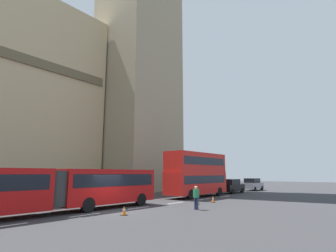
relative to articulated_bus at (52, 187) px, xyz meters
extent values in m
plane|color=#333335|center=(3.51, -1.99, -1.75)|extent=(160.00, 160.00, 0.00)
cube|color=silver|center=(-3.27, -1.99, -1.74)|extent=(2.20, 0.16, 0.01)
cube|color=silver|center=(1.33, -1.99, -1.74)|extent=(2.20, 0.16, 0.01)
cube|color=silver|center=(5.93, -1.99, -1.74)|extent=(2.20, 0.16, 0.01)
cube|color=silver|center=(10.53, -1.99, -1.74)|extent=(2.20, 0.16, 0.01)
cube|color=silver|center=(15.13, -1.99, -1.74)|extent=(2.20, 0.16, 0.01)
cube|color=silver|center=(19.73, -1.99, -1.74)|extent=(2.20, 0.16, 0.01)
cube|color=tan|center=(20.33, 14.01, 24.28)|extent=(10.91, 10.91, 52.05)
cube|color=#B20F0F|center=(4.43, 0.01, -0.10)|extent=(7.97, 2.50, 2.50)
cube|color=black|center=(4.43, 0.01, 0.35)|extent=(7.33, 2.54, 0.90)
cylinder|color=#2D2D2D|center=(0.00, 0.01, -0.10)|extent=(2.38, 2.38, 2.25)
cylinder|color=black|center=(6.98, -1.12, -1.25)|extent=(1.00, 0.30, 1.00)
cylinder|color=black|center=(2.04, -1.12, -1.25)|extent=(1.00, 0.30, 1.00)
cube|color=red|center=(16.86, 0.01, -0.15)|extent=(9.04, 2.50, 2.40)
cube|color=#1E232D|center=(16.86, 0.01, 0.20)|extent=(8.14, 2.54, 0.84)
cube|color=red|center=(16.86, 0.01, 2.10)|extent=(8.86, 2.50, 2.10)
cube|color=#1E232D|center=(16.86, 0.01, 2.20)|extent=(8.14, 2.54, 0.84)
cylinder|color=black|center=(19.75, -1.12, -1.25)|extent=(1.00, 0.30, 1.00)
cylinder|color=black|center=(13.97, -1.12, -1.25)|extent=(1.00, 0.30, 1.00)
cube|color=black|center=(24.87, -0.15, -1.05)|extent=(4.40, 1.80, 0.90)
cube|color=black|center=(24.67, -0.15, -0.25)|extent=(2.46, 1.66, 0.70)
cylinder|color=black|center=(26.28, -0.96, -1.43)|extent=(0.64, 0.30, 0.64)
cylinder|color=black|center=(23.46, -0.96, -1.43)|extent=(0.64, 0.30, 0.64)
cube|color=gray|center=(32.46, 0.04, -1.05)|extent=(4.40, 1.80, 0.90)
cube|color=black|center=(32.26, 0.04, -0.25)|extent=(2.46, 1.66, 0.70)
cylinder|color=black|center=(33.87, -0.77, -1.43)|extent=(0.64, 0.30, 0.64)
cylinder|color=black|center=(31.05, -0.77, -1.43)|extent=(0.64, 0.30, 0.64)
cube|color=black|center=(2.85, -3.91, -1.73)|extent=(0.36, 0.36, 0.03)
cone|color=orange|center=(2.85, -3.91, -1.44)|extent=(0.28, 0.28, 0.55)
cylinder|color=white|center=(2.85, -3.91, -1.41)|extent=(0.17, 0.17, 0.08)
cube|color=black|center=(10.96, -3.98, -1.73)|extent=(0.36, 0.36, 0.03)
cone|color=orange|center=(10.96, -3.98, -1.44)|extent=(0.28, 0.28, 0.55)
cylinder|color=white|center=(10.96, -3.98, -1.41)|extent=(0.17, 0.17, 0.08)
cube|color=black|center=(13.07, -4.27, -1.73)|extent=(0.36, 0.36, 0.03)
cone|color=orange|center=(13.07, -4.27, -1.44)|extent=(0.28, 0.28, 0.55)
cylinder|color=white|center=(13.07, -4.27, -1.41)|extent=(0.17, 0.17, 0.08)
cylinder|color=#262D4C|center=(7.95, -6.02, -1.32)|extent=(0.16, 0.16, 0.86)
cylinder|color=#262D4C|center=(7.98, -5.82, -1.32)|extent=(0.16, 0.16, 0.86)
cube|color=#267F4C|center=(7.96, -5.92, -0.59)|extent=(0.43, 0.30, 0.60)
sphere|color=beige|center=(7.96, -5.92, -0.17)|extent=(0.22, 0.22, 0.22)
camera|label=1|loc=(-8.62, -17.26, 0.85)|focal=28.31mm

